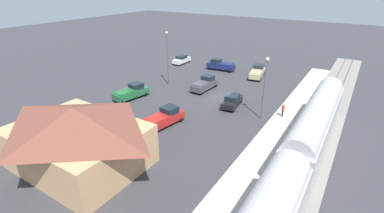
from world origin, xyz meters
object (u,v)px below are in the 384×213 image
pickup_green (131,92)px  pedestrian_on_platform (283,109)px  sedan_black (232,101)px  light_pole_lot_center (167,53)px  light_pole_near_platform (265,81)px  pickup_tan (257,72)px  passenger_train (291,172)px  sedan_white (182,59)px  pickup_red (164,118)px  pickup_charcoal (205,84)px  station_building (78,136)px  pickup_navy (220,65)px

pickup_green → pedestrian_on_platform: bearing=-165.8°
sedan_black → light_pole_lot_center: (12.98, -2.51, 4.60)m
pedestrian_on_platform → light_pole_near_platform: (2.27, 1.43, 3.72)m
pickup_tan → passenger_train: bearing=114.5°
sedan_white → pickup_red: size_ratio=0.80×
passenger_train → pickup_tan: 31.83m
passenger_train → light_pole_lot_center: 30.03m
sedan_white → pickup_charcoal: pickup_charcoal is taller
pickup_tan → station_building: bearing=82.0°
pickup_green → pickup_charcoal: (-7.41, -9.03, 0.00)m
light_pole_lot_center → sedan_black: bearing=169.1°
pickup_green → pickup_navy: bearing=-102.7°
pickup_navy → pickup_red: bearing=101.2°
pickup_tan → light_pole_near_platform: size_ratio=0.71×
pickup_tan → light_pole_near_platform: (-6.36, 15.75, 3.98)m
passenger_train → pedestrian_on_platform: size_ratio=22.01×
sedan_black → light_pole_near_platform: light_pole_near_platform is taller
passenger_train → pickup_tan: passenger_train is taller
passenger_train → light_pole_near_platform: (6.80, -13.17, 2.14)m
pickup_green → pickup_tan: (-12.34, -19.65, 0.00)m
pickup_red → sedan_black: (-4.57, -9.50, -0.15)m
passenger_train → sedan_black: (11.55, -14.60, -1.98)m
passenger_train → pickup_red: bearing=-17.5°
sedan_black → passenger_train: bearing=128.4°
pickup_charcoal → light_pole_near_platform: size_ratio=0.69×
pickup_tan → pickup_red: bearing=82.9°
station_building → light_pole_lot_center: size_ratio=1.42×
passenger_train → sedan_black: 18.72m
sedan_black → pickup_tan: size_ratio=0.83×
passenger_train → pickup_charcoal: passenger_train is taller
pickup_navy → pickup_charcoal: same height
light_pole_near_platform → pedestrian_on_platform: bearing=-147.7°
pickup_tan → sedan_black: bearing=96.4°
sedan_white → pickup_navy: (-9.13, -0.19, 0.15)m
pickup_red → light_pole_near_platform: light_pole_near_platform is taller
station_building → pickup_green: 16.61m
pedestrian_on_platform → pickup_red: 14.99m
pickup_charcoal → light_pole_near_platform: bearing=155.5°
passenger_train → pickup_charcoal: bearing=-45.4°
sedan_white → pickup_red: (-13.96, 24.17, 0.15)m
passenger_train → station_building: bearing=16.7°
station_building → pedestrian_on_platform: station_building is taller
station_building → pickup_navy: (2.95, -34.86, -2.05)m
pedestrian_on_platform → light_pole_near_platform: 4.59m
pedestrian_on_platform → light_pole_lot_center: (20.00, -2.51, 4.20)m
light_pole_near_platform → light_pole_lot_center: (17.74, -3.94, 0.48)m
station_building → pedestrian_on_platform: bearing=-124.0°
passenger_train → pickup_red: 17.01m
pickup_green → sedan_black: pickup_green is taller
passenger_train → pedestrian_on_platform: (4.53, -14.60, -1.58)m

